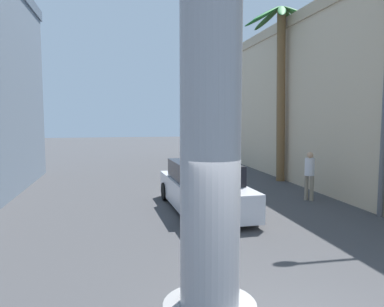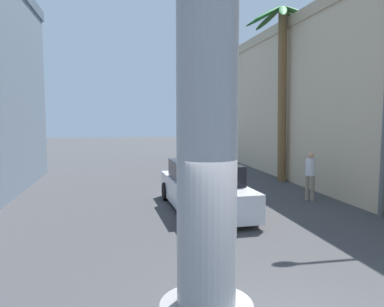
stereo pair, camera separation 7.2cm
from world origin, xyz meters
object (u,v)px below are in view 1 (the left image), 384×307
at_px(street_lamp, 376,77).
at_px(car_lead, 204,188).
at_px(pedestrian_mid_right, 309,172).
at_px(palm_tree_far_right, 239,91).
at_px(palm_tree_mid_right, 281,73).

bearing_deg(street_lamp, car_lead, 158.59).
bearing_deg(pedestrian_mid_right, palm_tree_far_right, 82.87).
relative_size(street_lamp, pedestrian_mid_right, 3.90).
distance_m(street_lamp, car_lead, 6.06).
height_order(street_lamp, car_lead, street_lamp).
xyz_separation_m(palm_tree_far_right, pedestrian_mid_right, (-1.59, -12.68, -3.73)).
bearing_deg(palm_tree_far_right, pedestrian_mid_right, -97.13).
relative_size(street_lamp, palm_tree_mid_right, 0.85).
height_order(palm_tree_far_right, pedestrian_mid_right, palm_tree_far_right).
bearing_deg(street_lamp, palm_tree_mid_right, 89.12).
bearing_deg(palm_tree_mid_right, pedestrian_mid_right, -99.84).
distance_m(palm_tree_far_right, pedestrian_mid_right, 13.31).
distance_m(palm_tree_far_right, palm_tree_mid_right, 8.56).
distance_m(street_lamp, palm_tree_mid_right, 6.70).
distance_m(palm_tree_mid_right, pedestrian_mid_right, 5.82).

